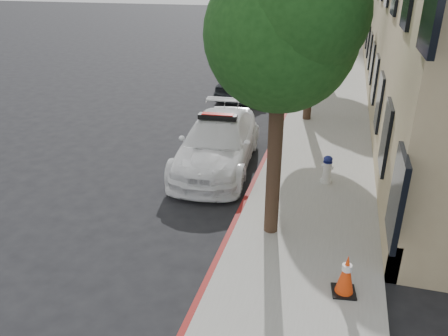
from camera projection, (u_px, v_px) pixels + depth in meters
name	position (u px, v px, depth m)	size (l,w,h in m)	color
ground	(179.00, 181.00, 12.03)	(120.00, 120.00, 0.00)	black
sidewalk	(330.00, 95.00, 19.90)	(3.20, 50.00, 0.15)	gray
curb_strip	(297.00, 93.00, 20.27)	(0.12, 50.00, 0.15)	maroon
tree_near	(282.00, 34.00, 7.78)	(2.92, 2.82, 5.62)	black
tree_mid	(317.00, 6.00, 14.83)	(2.77, 2.64, 5.43)	black
police_car	(218.00, 143.00, 12.66)	(2.42, 5.15, 1.60)	white
parked_car_mid	(249.00, 77.00, 19.86)	(1.93, 4.80, 1.64)	black
parked_car_far	(295.00, 48.00, 28.15)	(1.36, 3.89, 1.28)	#151635
fire_hydrant	(327.00, 170.00, 11.47)	(0.32, 0.29, 0.76)	silver
traffic_cone	(346.00, 275.00, 7.52)	(0.46, 0.46, 0.78)	black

